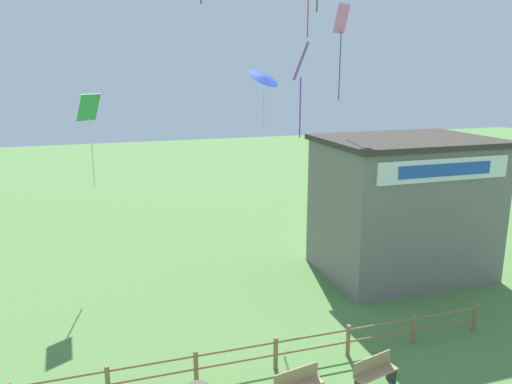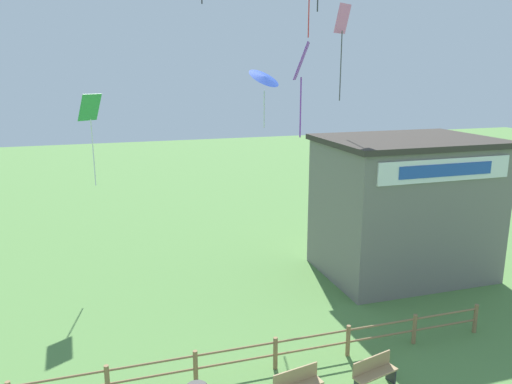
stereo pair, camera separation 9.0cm
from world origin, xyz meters
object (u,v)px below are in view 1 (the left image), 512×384
(seaside_building, at_px, (403,206))
(park_bench_by_building, at_px, (374,371))
(kite_blue_delta, at_px, (264,78))
(park_bench_near_fence, at_px, (298,384))
(kite_purple_streamer, at_px, (301,69))
(kite_pink_diamond, at_px, (341,31))
(kite_green_diamond, at_px, (90,118))

(seaside_building, bearing_deg, park_bench_by_building, -127.48)
(park_bench_by_building, bearing_deg, kite_blue_delta, 94.32)
(park_bench_near_fence, bearing_deg, park_bench_by_building, -2.58)
(kite_purple_streamer, bearing_deg, kite_blue_delta, 97.50)
(kite_pink_diamond, bearing_deg, kite_green_diamond, 166.64)
(kite_blue_delta, bearing_deg, park_bench_by_building, -85.68)
(park_bench_near_fence, height_order, kite_blue_delta, kite_blue_delta)
(kite_blue_delta, relative_size, kite_green_diamond, 0.61)
(seaside_building, distance_m, kite_purple_streamer, 8.62)
(park_bench_by_building, bearing_deg, kite_purple_streamer, 92.58)
(kite_blue_delta, bearing_deg, park_bench_near_fence, -101.76)
(seaside_building, bearing_deg, kite_purple_streamer, -161.39)
(park_bench_by_building, xyz_separation_m, kite_purple_streamer, (-0.24, 5.40, 8.57))
(park_bench_near_fence, bearing_deg, kite_purple_streamer, 68.33)
(seaside_building, relative_size, park_bench_by_building, 4.93)
(park_bench_by_building, height_order, kite_green_diamond, kite_green_diamond)
(seaside_building, height_order, kite_purple_streamer, kite_purple_streamer)
(park_bench_near_fence, distance_m, kite_purple_streamer, 10.29)
(park_bench_by_building, xyz_separation_m, kite_blue_delta, (-0.63, 8.34, 8.23))
(seaside_building, relative_size, kite_blue_delta, 3.04)
(park_bench_by_building, relative_size, kite_pink_diamond, 0.37)
(kite_pink_diamond, bearing_deg, park_bench_by_building, -108.92)
(kite_blue_delta, xyz_separation_m, kite_purple_streamer, (0.39, -2.94, 0.34))
(park_bench_near_fence, height_order, kite_pink_diamond, kite_pink_diamond)
(park_bench_near_fence, relative_size, kite_blue_delta, 0.61)
(park_bench_near_fence, xyz_separation_m, kite_green_diamond, (-5.10, 11.36, 6.52))
(kite_green_diamond, bearing_deg, park_bench_by_building, -56.98)
(kite_green_diamond, distance_m, kite_pink_diamond, 11.41)
(kite_blue_delta, distance_m, kite_pink_diamond, 4.23)
(kite_purple_streamer, distance_m, kite_pink_diamond, 5.13)
(kite_pink_diamond, bearing_deg, kite_blue_delta, -170.43)
(kite_green_diamond, xyz_separation_m, kite_pink_diamond, (10.52, -2.50, 3.64))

